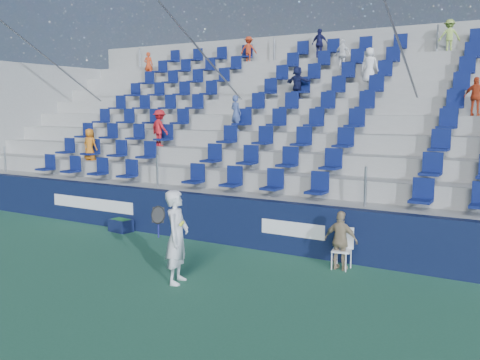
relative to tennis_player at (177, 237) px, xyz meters
The scene contains 7 objects.
ground 1.01m from the tennis_player, behind, with size 70.00×70.00×0.00m, color #2B6449.
sponsor_wall 3.15m from the tennis_player, 97.89° to the left, with size 24.00×0.32×1.20m.
grandstand 8.30m from the tennis_player, 92.99° to the left, with size 24.00×8.17×6.63m.
tennis_player is the anchor object (origin of this frame).
line_judge_chair 3.58m from the tennis_player, 46.95° to the left, with size 0.46×0.47×0.88m.
line_judge 3.47m from the tennis_player, 45.36° to the left, with size 0.74×0.31×1.26m, color tan.
ball_bin 4.93m from the tennis_player, 146.31° to the left, with size 0.68×0.49×0.35m.
Camera 1 is at (6.70, -7.98, 3.36)m, focal length 40.00 mm.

